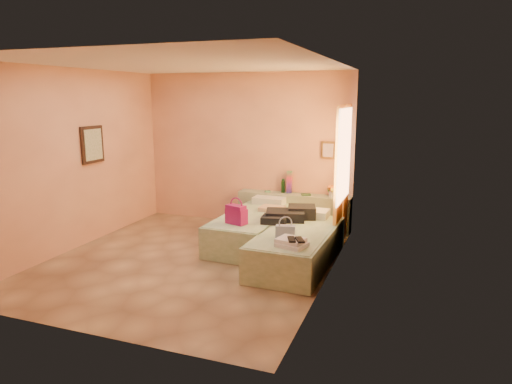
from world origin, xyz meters
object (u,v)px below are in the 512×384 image
(bed_left, at_px, (254,229))
(green_book, at_px, (306,195))
(bed_right, at_px, (297,247))
(towel_stack, at_px, (292,243))
(magenta_handbag, at_px, (236,214))
(blue_handbag, at_px, (285,232))
(headboard_ledge, at_px, (294,211))
(flower_vase, at_px, (332,190))
(water_bottle, at_px, (283,186))

(bed_left, distance_m, green_book, 1.25)
(bed_right, height_order, towel_stack, towel_stack)
(magenta_handbag, xyz_separation_m, towel_stack, (1.07, -0.74, -0.09))
(blue_handbag, bearing_deg, towel_stack, -72.90)
(blue_handbag, bearing_deg, headboard_ledge, 90.51)
(flower_vase, xyz_separation_m, towel_stack, (-0.05, -2.41, -0.22))
(flower_vase, height_order, magenta_handbag, flower_vase)
(green_book, bearing_deg, bed_left, -141.66)
(bed_left, height_order, blue_handbag, blue_handbag)
(bed_left, distance_m, magenta_handbag, 0.73)
(flower_vase, bearing_deg, magenta_handbag, -123.84)
(green_book, relative_size, towel_stack, 0.48)
(bed_right, xyz_separation_m, magenta_handbag, (-0.96, 0.03, 0.39))
(towel_stack, bearing_deg, blue_handbag, 118.81)
(blue_handbag, bearing_deg, water_bottle, 95.81)
(water_bottle, distance_m, green_book, 0.47)
(bed_right, bearing_deg, green_book, 101.91)
(magenta_handbag, height_order, blue_handbag, magenta_handbag)
(green_book, bearing_deg, magenta_handbag, -132.92)
(bed_left, relative_size, towel_stack, 5.71)
(magenta_handbag, bearing_deg, flower_vase, 73.05)
(bed_right, relative_size, blue_handbag, 7.67)
(water_bottle, relative_size, magenta_handbag, 0.78)
(water_bottle, xyz_separation_m, magenta_handbag, (-0.21, -1.72, -0.13))
(headboard_ledge, relative_size, bed_right, 1.02)
(headboard_ledge, distance_m, blue_handbag, 2.14)
(headboard_ledge, distance_m, bed_right, 1.78)
(towel_stack, bearing_deg, bed_left, 126.59)
(water_bottle, relative_size, blue_handbag, 0.92)
(water_bottle, bearing_deg, blue_handbag, -72.48)
(green_book, distance_m, flower_vase, 0.47)
(flower_vase, relative_size, blue_handbag, 0.95)
(water_bottle, xyz_separation_m, green_book, (0.45, -0.09, -0.11))
(water_bottle, bearing_deg, magenta_handbag, -96.99)
(bed_right, xyz_separation_m, flower_vase, (0.16, 1.70, 0.52))
(flower_vase, height_order, towel_stack, flower_vase)
(headboard_ledge, relative_size, green_book, 12.31)
(headboard_ledge, xyz_separation_m, towel_stack, (0.63, -2.41, 0.23))
(headboard_ledge, relative_size, flower_vase, 8.27)
(headboard_ledge, xyz_separation_m, water_bottle, (-0.22, 0.05, 0.44))
(water_bottle, xyz_separation_m, blue_handbag, (0.67, -2.13, -0.19))
(flower_vase, height_order, blue_handbag, flower_vase)
(blue_handbag, bearing_deg, bed_right, 66.76)
(water_bottle, bearing_deg, headboard_ledge, -13.39)
(flower_vase, bearing_deg, bed_left, -135.25)
(bed_left, relative_size, water_bottle, 8.34)
(towel_stack, bearing_deg, flower_vase, 88.80)
(magenta_handbag, relative_size, towel_stack, 0.88)
(headboard_ledge, bearing_deg, magenta_handbag, -104.57)
(green_book, bearing_deg, flower_vase, -15.83)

